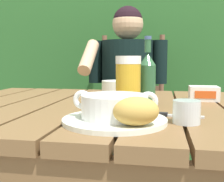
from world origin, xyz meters
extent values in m
cube|color=brown|center=(-0.45, 0.00, 0.70)|extent=(0.14, 0.94, 0.04)
cube|color=brown|center=(-0.30, 0.00, 0.70)|extent=(0.14, 0.94, 0.04)
cube|color=brown|center=(-0.15, 0.00, 0.70)|extent=(0.14, 0.94, 0.04)
cube|color=brown|center=(0.00, 0.00, 0.70)|extent=(0.14, 0.94, 0.04)
cube|color=brown|center=(0.15, 0.00, 0.70)|extent=(0.14, 0.94, 0.04)
cube|color=brown|center=(0.30, 0.00, 0.70)|extent=(0.14, 0.94, 0.04)
cube|color=brown|center=(0.00, -0.44, 0.65)|extent=(1.30, 0.03, 0.08)
cube|color=brown|center=(0.00, 0.44, 0.65)|extent=(1.30, 0.03, 0.08)
cube|color=brown|center=(-0.63, 0.43, 0.34)|extent=(0.06, 0.06, 0.69)
cube|color=#2C612A|center=(0.00, 1.50, 0.81)|extent=(4.11, 0.60, 1.63)
cylinder|color=#4C3823|center=(-0.52, 1.65, 0.98)|extent=(0.10, 0.10, 1.95)
cylinder|color=#4C3823|center=(-0.80, 1.65, 1.01)|extent=(0.10, 0.10, 2.03)
cylinder|color=#4C3823|center=(-0.51, 1.65, 1.04)|extent=(0.10, 0.10, 2.09)
cylinder|color=brown|center=(0.17, 0.64, 0.23)|extent=(0.04, 0.04, 0.46)
cylinder|color=brown|center=(-0.25, 0.64, 0.23)|extent=(0.04, 0.04, 0.46)
cylinder|color=brown|center=(0.17, 1.07, 0.23)|extent=(0.04, 0.04, 0.46)
cylinder|color=brown|center=(-0.25, 1.07, 0.23)|extent=(0.04, 0.04, 0.46)
cube|color=brown|center=(-0.04, 0.85, 0.47)|extent=(0.45, 0.46, 0.02)
cylinder|color=brown|center=(0.17, 1.07, 0.76)|extent=(0.04, 0.04, 0.59)
cylinder|color=brown|center=(-0.25, 1.07, 0.76)|extent=(0.04, 0.04, 0.59)
cube|color=brown|center=(-0.04, 1.07, 0.67)|extent=(0.42, 0.02, 0.04)
cube|color=brown|center=(-0.04, 1.07, 0.82)|extent=(0.42, 0.02, 0.04)
cube|color=brown|center=(-0.04, 1.07, 0.97)|extent=(0.42, 0.02, 0.04)
cylinder|color=black|center=(0.04, 0.55, 0.23)|extent=(0.11, 0.11, 0.45)
cylinder|color=black|center=(0.04, 0.65, 0.51)|extent=(0.13, 0.40, 0.13)
cylinder|color=black|center=(-0.13, 0.55, 0.23)|extent=(0.11, 0.11, 0.45)
cylinder|color=black|center=(-0.13, 0.65, 0.51)|extent=(0.13, 0.40, 0.13)
cylinder|color=black|center=(-0.04, 0.75, 0.75)|extent=(0.32, 0.32, 0.49)
sphere|color=tan|center=(-0.04, 0.75, 1.10)|extent=(0.19, 0.19, 0.19)
sphere|color=black|center=(-0.04, 0.75, 1.12)|extent=(0.18, 0.18, 0.18)
cylinder|color=black|center=(0.16, 0.73, 0.87)|extent=(0.08, 0.08, 0.26)
cylinder|color=black|center=(-0.24, 0.73, 0.87)|extent=(0.08, 0.08, 0.26)
cylinder|color=tan|center=(-0.24, 0.57, 0.90)|extent=(0.07, 0.25, 0.21)
cylinder|color=white|center=(0.05, -0.28, 0.73)|extent=(0.27, 0.27, 0.01)
cylinder|color=white|center=(0.05, -0.28, 0.76)|extent=(0.17, 0.17, 0.06)
cylinder|color=orange|center=(0.05, -0.28, 0.78)|extent=(0.15, 0.15, 0.01)
torus|color=white|center=(-0.04, -0.28, 0.78)|extent=(0.05, 0.01, 0.05)
torus|color=white|center=(0.13, -0.28, 0.78)|extent=(0.05, 0.01, 0.05)
ellipsoid|color=gold|center=(0.11, -0.35, 0.77)|extent=(0.13, 0.11, 0.07)
cylinder|color=gold|center=(0.06, -0.05, 0.80)|extent=(0.08, 0.08, 0.15)
cylinder|color=white|center=(0.06, -0.05, 0.88)|extent=(0.09, 0.09, 0.03)
cylinder|color=#2E5C38|center=(0.12, 0.02, 0.79)|extent=(0.06, 0.06, 0.14)
cone|color=#2E5C38|center=(0.12, 0.02, 0.89)|extent=(0.06, 0.06, 0.04)
cylinder|color=#2E5C38|center=(0.12, 0.02, 0.93)|extent=(0.02, 0.02, 0.04)
cylinder|color=#41567F|center=(0.12, 0.02, 0.96)|extent=(0.02, 0.02, 0.01)
cylinder|color=silver|center=(0.23, -0.26, 0.75)|extent=(0.07, 0.07, 0.06)
cube|color=white|center=(0.33, 0.16, 0.75)|extent=(0.11, 0.08, 0.06)
cube|color=#DB501B|center=(0.33, 0.11, 0.75)|extent=(0.08, 0.00, 0.03)
cube|color=silver|center=(0.22, -0.18, 0.73)|extent=(0.13, 0.03, 0.00)
cube|color=black|center=(0.15, -0.18, 0.73)|extent=(0.07, 0.03, 0.01)
cylinder|color=white|center=(-0.04, 0.36, 0.75)|extent=(0.16, 0.16, 0.06)
camera|label=1|loc=(0.17, -0.98, 0.89)|focal=44.78mm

